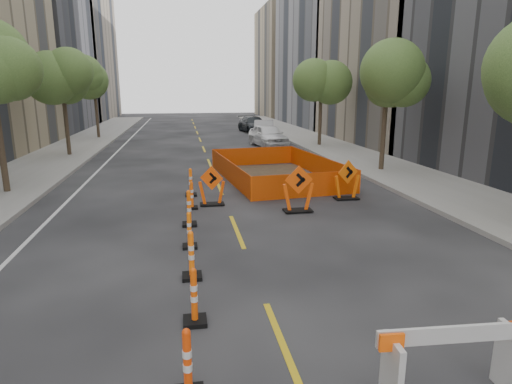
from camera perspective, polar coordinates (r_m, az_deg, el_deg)
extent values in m
plane|color=black|center=(9.03, 0.76, -13.26)|extent=(140.00, 140.00, 0.00)
cube|color=gray|center=(21.66, -29.93, 1.07)|extent=(4.00, 90.00, 0.15)
cube|color=gray|center=(22.87, 17.66, 2.82)|extent=(4.00, 90.00, 0.15)
cube|color=#4C4C51|center=(49.70, -29.14, 15.26)|extent=(12.00, 16.00, 14.00)
cube|color=gray|center=(65.66, -24.69, 17.53)|extent=(12.00, 20.00, 20.00)
cube|color=gray|center=(36.84, 21.32, 17.20)|extent=(12.00, 16.00, 14.00)
cube|color=gray|center=(51.90, 11.80, 19.81)|extent=(12.00, 18.00, 20.00)
cube|color=tan|center=(69.16, 5.92, 16.71)|extent=(12.00, 14.00, 16.00)
cylinder|color=#382B1E|center=(19.37, -30.73, 4.22)|extent=(0.24, 0.24, 3.15)
cylinder|color=#382B1E|center=(28.87, -23.86, 7.42)|extent=(0.24, 0.24, 3.15)
sphere|color=#375C27|center=(28.77, -24.44, 13.31)|extent=(2.80, 2.80, 2.80)
cylinder|color=#382B1E|center=(38.63, -20.39, 8.98)|extent=(0.24, 0.24, 3.15)
sphere|color=#375C27|center=(38.55, -20.76, 13.39)|extent=(2.80, 2.80, 2.80)
cylinder|color=#382B1E|center=(22.38, 16.56, 6.56)|extent=(0.24, 0.24, 3.15)
sphere|color=#375C27|center=(22.25, 17.09, 14.18)|extent=(2.80, 2.80, 2.80)
cylinder|color=#382B1E|center=(31.62, 8.52, 8.85)|extent=(0.24, 0.24, 3.15)
sphere|color=#375C27|center=(31.52, 8.71, 14.24)|extent=(2.80, 2.80, 2.80)
imported|color=white|center=(31.34, 1.62, 7.54)|extent=(2.53, 4.97, 1.62)
imported|color=#A1A0A5|center=(36.64, 1.05, 8.33)|extent=(2.54, 4.84, 1.52)
imported|color=black|center=(42.04, -0.34, 9.00)|extent=(2.77, 5.44, 1.51)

